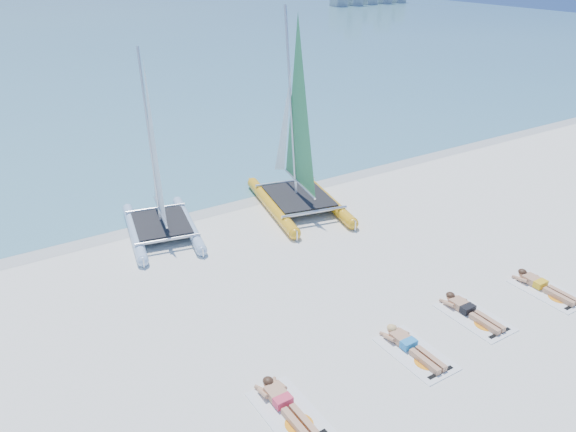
# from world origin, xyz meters

# --- Properties ---
(ground) EXTENTS (140.00, 140.00, 0.00)m
(ground) POSITION_xyz_m (0.00, 0.00, 0.00)
(ground) COLOR silver
(ground) RESTS_ON ground
(wet_sand_strip) EXTENTS (140.00, 1.40, 0.01)m
(wet_sand_strip) POSITION_xyz_m (0.00, 5.50, 0.00)
(wet_sand_strip) COLOR silver
(wet_sand_strip) RESTS_ON ground
(catamaran_blue) EXTENTS (2.84, 4.57, 5.80)m
(catamaran_blue) POSITION_xyz_m (-2.27, 4.66, 1.73)
(catamaran_blue) COLOR #A2B9D5
(catamaran_blue) RESTS_ON ground
(catamaran_yellow) EXTENTS (3.35, 5.48, 6.79)m
(catamaran_yellow) POSITION_xyz_m (2.59, 4.41, 2.14)
(catamaran_yellow) COLOR yellow
(catamaran_yellow) RESTS_ON ground
(towel_a) EXTENTS (1.00, 1.85, 0.02)m
(towel_a) POSITION_xyz_m (-2.99, -4.07, 0.01)
(towel_a) COLOR white
(towel_a) RESTS_ON ground
(sunbather_a) EXTENTS (0.37, 1.73, 0.26)m
(sunbather_a) POSITION_xyz_m (-2.99, -3.88, 0.12)
(sunbather_a) COLOR tan
(sunbather_a) RESTS_ON towel_a
(towel_b) EXTENTS (1.00, 1.85, 0.02)m
(towel_b) POSITION_xyz_m (0.35, -4.09, 0.01)
(towel_b) COLOR white
(towel_b) RESTS_ON ground
(sunbather_b) EXTENTS (0.37, 1.73, 0.26)m
(sunbather_b) POSITION_xyz_m (0.35, -3.89, 0.12)
(sunbather_b) COLOR tan
(sunbather_b) RESTS_ON towel_b
(towel_c) EXTENTS (1.00, 1.85, 0.02)m
(towel_c) POSITION_xyz_m (2.54, -3.86, 0.01)
(towel_c) COLOR white
(towel_c) RESTS_ON ground
(sunbather_c) EXTENTS (0.37, 1.73, 0.26)m
(sunbather_c) POSITION_xyz_m (2.54, -3.67, 0.12)
(sunbather_c) COLOR tan
(sunbather_c) RESTS_ON towel_c
(towel_d) EXTENTS (1.00, 1.85, 0.02)m
(towel_d) POSITION_xyz_m (5.07, -4.11, 0.01)
(towel_d) COLOR white
(towel_d) RESTS_ON ground
(sunbather_d) EXTENTS (0.37, 1.73, 0.26)m
(sunbather_d) POSITION_xyz_m (5.07, -3.92, 0.12)
(sunbather_d) COLOR tan
(sunbather_d) RESTS_ON towel_d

